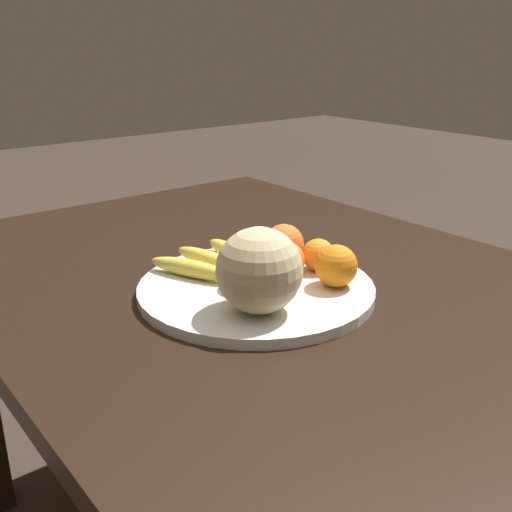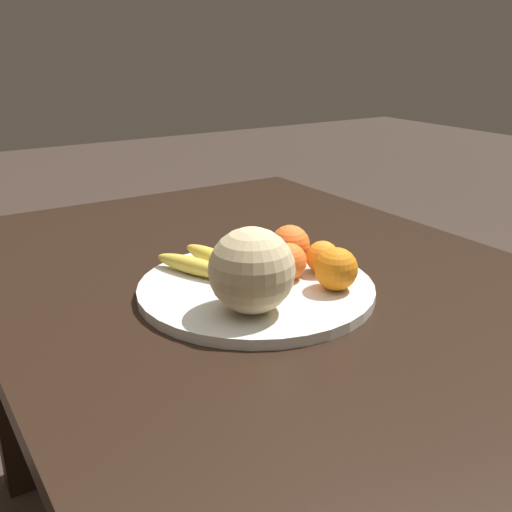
% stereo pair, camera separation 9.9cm
% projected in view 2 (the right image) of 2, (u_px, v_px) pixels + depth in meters
% --- Properties ---
extents(kitchen_table, '(1.61, 0.96, 0.72)m').
position_uv_depth(kitchen_table, '(310.00, 347.00, 1.01)').
color(kitchen_table, black).
rests_on(kitchen_table, ground_plane).
extents(fruit_bowl, '(0.40, 0.40, 0.02)m').
position_uv_depth(fruit_bowl, '(256.00, 288.00, 1.01)').
color(fruit_bowl, silver).
rests_on(fruit_bowl, kitchen_table).
extents(melon, '(0.13, 0.13, 0.13)m').
position_uv_depth(melon, '(252.00, 270.00, 0.89)').
color(melon, '#C6B284').
rests_on(melon, fruit_bowl).
extents(banana_bunch, '(0.19, 0.24, 0.03)m').
position_uv_depth(banana_bunch, '(231.00, 257.00, 1.09)').
color(banana_bunch, '#473819').
rests_on(banana_bunch, fruit_bowl).
extents(orange_front_left, '(0.07, 0.07, 0.07)m').
position_uv_depth(orange_front_left, '(336.00, 269.00, 0.97)').
color(orange_front_left, orange).
rests_on(orange_front_left, fruit_bowl).
extents(orange_front_right, '(0.07, 0.07, 0.07)m').
position_uv_depth(orange_front_right, '(290.00, 245.00, 1.09)').
color(orange_front_right, orange).
rests_on(orange_front_right, fruit_bowl).
extents(orange_mid_center, '(0.06, 0.06, 0.06)m').
position_uv_depth(orange_mid_center, '(322.00, 257.00, 1.05)').
color(orange_mid_center, orange).
rests_on(orange_mid_center, fruit_bowl).
extents(orange_back_left, '(0.06, 0.06, 0.06)m').
position_uv_depth(orange_back_left, '(286.00, 262.00, 1.02)').
color(orange_back_left, orange).
rests_on(orange_back_left, fruit_bowl).
extents(orange_back_right, '(0.08, 0.08, 0.08)m').
position_uv_depth(orange_back_right, '(251.00, 265.00, 0.99)').
color(orange_back_right, orange).
rests_on(orange_back_right, fruit_bowl).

